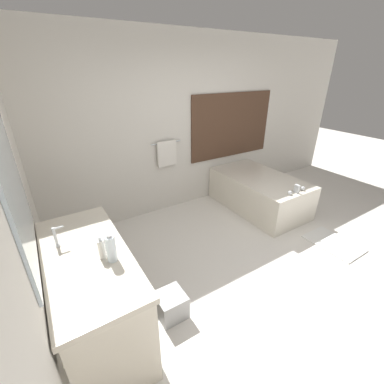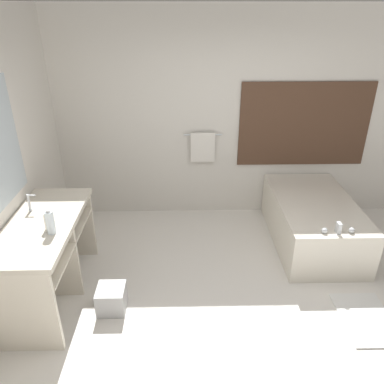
% 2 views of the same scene
% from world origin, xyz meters
% --- Properties ---
extents(ground_plane, '(16.00, 16.00, 0.00)m').
position_xyz_m(ground_plane, '(0.00, 0.00, 0.00)').
color(ground_plane, silver).
rests_on(ground_plane, ground).
extents(wall_back_with_blinds, '(7.40, 0.13, 2.70)m').
position_xyz_m(wall_back_with_blinds, '(0.04, 2.23, 1.35)').
color(wall_back_with_blinds, silver).
rests_on(wall_back_with_blinds, ground_plane).
extents(vanity_counter, '(0.62, 1.42, 0.86)m').
position_xyz_m(vanity_counter, '(-1.87, 0.50, 0.64)').
color(vanity_counter, beige).
rests_on(vanity_counter, ground_plane).
extents(sink_faucet, '(0.09, 0.04, 0.18)m').
position_xyz_m(sink_faucet, '(-2.05, 0.69, 0.95)').
color(sink_faucet, silver).
rests_on(sink_faucet, vanity_counter).
extents(bathtub, '(0.92, 1.61, 0.69)m').
position_xyz_m(bathtub, '(1.02, 1.39, 0.31)').
color(bathtub, silver).
rests_on(bathtub, ground_plane).
extents(water_bottle_1, '(0.07, 0.07, 0.23)m').
position_xyz_m(water_bottle_1, '(-1.71, 0.28, 0.97)').
color(water_bottle_1, white).
rests_on(water_bottle_1, vanity_counter).
extents(soap_dispenser, '(0.05, 0.05, 0.19)m').
position_xyz_m(soap_dispenser, '(-1.77, 0.35, 0.95)').
color(soap_dispenser, white).
rests_on(soap_dispenser, vanity_counter).
extents(waste_bin, '(0.27, 0.27, 0.25)m').
position_xyz_m(waste_bin, '(-1.26, 0.25, 0.13)').
color(waste_bin, '#B2B2B2').
rests_on(waste_bin, ground_plane).
extents(bath_mat, '(0.47, 0.68, 0.02)m').
position_xyz_m(bath_mat, '(1.16, 0.06, 0.01)').
color(bath_mat, white).
rests_on(bath_mat, ground_plane).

